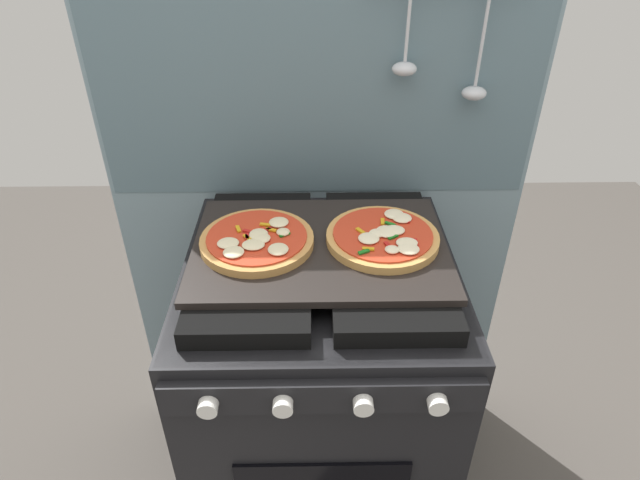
{
  "coord_description": "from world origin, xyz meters",
  "views": [
    {
      "loc": [
        -0.02,
        -0.94,
        1.56
      ],
      "look_at": [
        0.0,
        0.0,
        0.93
      ],
      "focal_mm": 30.15,
      "sensor_mm": 36.0,
      "label": 1
    }
  ],
  "objects_px": {
    "stove": "(320,392)",
    "pizza_right": "(384,237)",
    "pizza_left": "(257,240)",
    "baking_tray": "(320,247)"
  },
  "relations": [
    {
      "from": "baking_tray",
      "to": "pizza_left",
      "type": "distance_m",
      "value": 0.13
    },
    {
      "from": "stove",
      "to": "baking_tray",
      "type": "bearing_deg",
      "value": 90.0
    },
    {
      "from": "pizza_left",
      "to": "pizza_right",
      "type": "height_order",
      "value": "same"
    },
    {
      "from": "pizza_right",
      "to": "baking_tray",
      "type": "bearing_deg",
      "value": -177.24
    },
    {
      "from": "stove",
      "to": "pizza_right",
      "type": "xyz_separation_m",
      "value": [
        0.14,
        0.01,
        0.48
      ]
    },
    {
      "from": "pizza_left",
      "to": "pizza_right",
      "type": "bearing_deg",
      "value": 1.41
    },
    {
      "from": "baking_tray",
      "to": "pizza_right",
      "type": "relative_size",
      "value": 2.24
    },
    {
      "from": "stove",
      "to": "baking_tray",
      "type": "xyz_separation_m",
      "value": [
        0.0,
        0.0,
        0.46
      ]
    },
    {
      "from": "stove",
      "to": "pizza_left",
      "type": "distance_m",
      "value": 0.5
    },
    {
      "from": "baking_tray",
      "to": "stove",
      "type": "bearing_deg",
      "value": -90.0
    }
  ]
}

